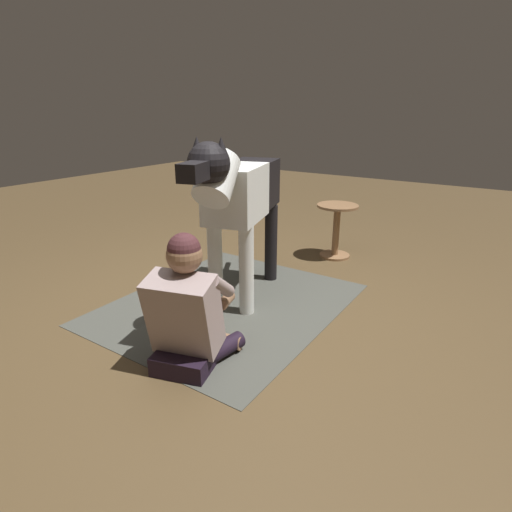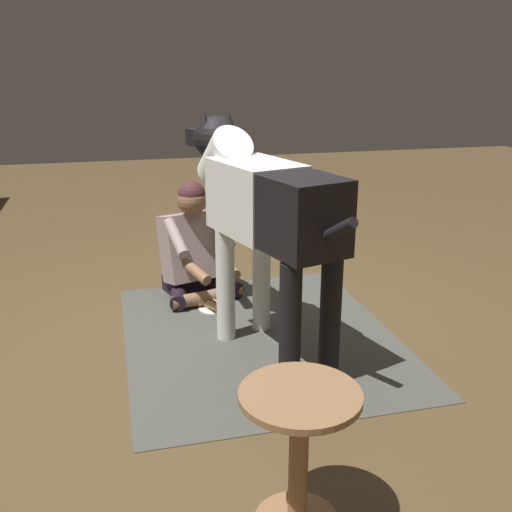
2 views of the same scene
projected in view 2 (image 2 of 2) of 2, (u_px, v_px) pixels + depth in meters
The scene contains 6 objects.
ground_plane at pixel (247, 327), 3.75m from camera, with size 14.01×14.01×0.00m, color brown.
area_rug at pixel (259, 336), 3.62m from camera, with size 1.95×1.64×0.01m, color #464841.
person_sitting_on_floor at pixel (194, 250), 4.16m from camera, with size 0.73×0.59×0.84m.
large_dog at pixel (262, 207), 3.22m from camera, with size 1.63×0.64×1.34m.
hot_dog_on_plate at pixel (214, 306), 4.01m from camera, with size 0.21×0.21×0.06m.
round_side_table at pixel (299, 449), 2.04m from camera, with size 0.42×0.42×0.56m.
Camera 2 is at (-3.32, 0.77, 1.62)m, focal length 40.91 mm.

